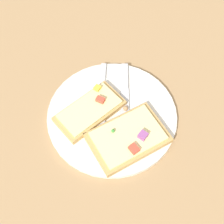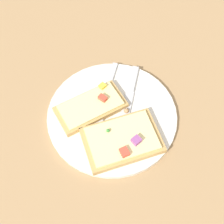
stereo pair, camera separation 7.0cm
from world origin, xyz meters
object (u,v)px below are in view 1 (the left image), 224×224
(knife, at_px, (125,92))
(pizza_slice_main, at_px, (128,137))
(plate, at_px, (112,116))
(fork, at_px, (100,106))
(pizza_slice_corner, at_px, (90,109))

(knife, height_order, pizza_slice_main, pizza_slice_main)
(plate, xyz_separation_m, fork, (-0.03, 0.02, 0.01))
(knife, bearing_deg, pizza_slice_main, 2.90)
(fork, xyz_separation_m, knife, (0.05, 0.05, 0.00))
(pizza_slice_corner, bearing_deg, plate, 131.04)
(pizza_slice_main, relative_size, pizza_slice_corner, 1.17)
(plate, distance_m, fork, 0.03)
(fork, height_order, knife, knife)
(plate, distance_m, pizza_slice_main, 0.07)
(pizza_slice_corner, bearing_deg, pizza_slice_main, 99.11)
(plate, height_order, fork, fork)
(plate, xyz_separation_m, knife, (0.03, 0.06, 0.01))
(plate, distance_m, pizza_slice_corner, 0.05)
(plate, bearing_deg, fork, 148.03)
(pizza_slice_main, height_order, pizza_slice_corner, pizza_slice_main)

